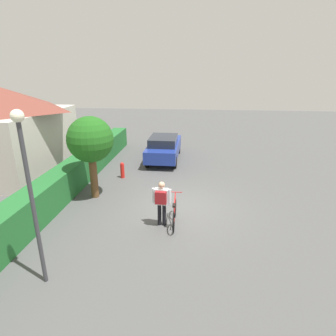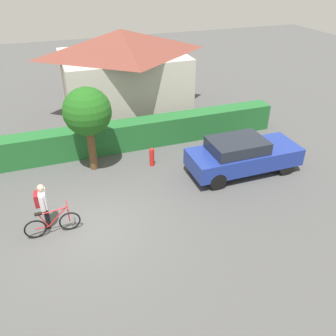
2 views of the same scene
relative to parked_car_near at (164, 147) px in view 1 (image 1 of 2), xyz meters
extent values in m
plane|color=#4A4A4A|center=(-6.19, -1.44, -0.79)|extent=(60.00, 60.00, 0.00)
cube|color=#21622B|center=(-6.19, 3.59, -0.17)|extent=(19.07, 0.90, 1.25)
cube|color=beige|center=(-2.85, 7.85, 0.80)|extent=(6.23, 4.92, 3.19)
pyramid|color=brown|center=(-2.85, 7.85, 3.00)|extent=(6.54, 5.16, 1.20)
cube|color=navy|center=(0.08, 0.00, -0.11)|extent=(4.48, 1.76, 0.69)
cube|color=#1E232D|center=(-0.28, 0.00, 0.47)|extent=(2.18, 1.54, 0.47)
cylinder|color=black|center=(1.59, 0.79, -0.45)|extent=(0.68, 0.18, 0.68)
cylinder|color=black|center=(1.60, -0.77, -0.45)|extent=(0.68, 0.18, 0.68)
cylinder|color=black|center=(-1.45, 0.77, -0.45)|extent=(0.68, 0.18, 0.68)
cylinder|color=black|center=(-1.44, -0.79, -0.45)|extent=(0.68, 0.18, 0.68)
torus|color=black|center=(-6.89, -1.25, -0.46)|extent=(0.68, 0.07, 0.68)
torus|color=black|center=(-7.94, -1.29, -0.46)|extent=(0.68, 0.07, 0.68)
cylinder|color=#B21E1E|center=(-7.22, -1.26, -0.16)|extent=(0.67, 0.06, 0.65)
cylinder|color=#B21E1E|center=(-7.65, -1.28, -0.21)|extent=(0.25, 0.04, 0.54)
cylinder|color=#B21E1E|center=(-7.35, -1.27, 0.07)|extent=(0.82, 0.06, 0.11)
cylinder|color=#B21E1E|center=(-7.74, -1.28, -0.46)|extent=(0.40, 0.05, 0.05)
cylinder|color=#B21E1E|center=(-6.89, -1.25, -0.15)|extent=(0.04, 0.04, 0.60)
cube|color=black|center=(-7.76, -1.28, 0.09)|extent=(0.22, 0.11, 0.06)
cylinder|color=#B21E1E|center=(-6.89, -1.25, 0.18)|extent=(0.04, 0.50, 0.03)
cylinder|color=black|center=(-7.56, -0.76, -0.39)|extent=(0.13, 0.13, 0.80)
cylinder|color=black|center=(-7.57, -0.93, -0.39)|extent=(0.13, 0.13, 0.80)
cube|color=silver|center=(-7.56, -0.85, 0.29)|extent=(0.23, 0.48, 0.57)
sphere|color=tan|center=(-7.56, -0.85, 0.72)|extent=(0.22, 0.22, 0.22)
cylinder|color=silver|center=(-7.54, -0.56, 0.31)|extent=(0.09, 0.09, 0.54)
cylinder|color=silver|center=(-7.58, -1.13, 0.31)|extent=(0.09, 0.09, 0.54)
cube|color=maroon|center=(-7.72, -0.83, 0.32)|extent=(0.19, 0.38, 0.43)
cylinder|color=#38383D|center=(-10.62, 1.76, 1.25)|extent=(0.10, 0.10, 4.09)
sphere|color=#F2EDCC|center=(-10.62, 1.76, 3.42)|extent=(0.28, 0.28, 0.28)
cylinder|color=brown|center=(-5.55, 2.29, 0.18)|extent=(0.31, 0.31, 1.95)
sphere|color=#1F5C19|center=(-5.55, 2.29, 1.72)|extent=(1.85, 1.85, 1.85)
cylinder|color=red|center=(-3.23, 1.71, -0.44)|extent=(0.20, 0.20, 0.70)
sphere|color=red|center=(-3.23, 1.71, -0.07)|extent=(0.18, 0.18, 0.18)
camera|label=1|loc=(-16.08, -1.98, 4.29)|focal=29.86mm
camera|label=2|loc=(-6.87, -10.46, 6.82)|focal=37.64mm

